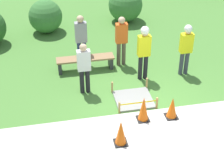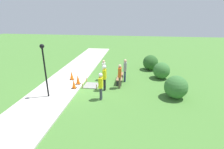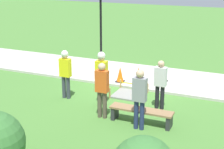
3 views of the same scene
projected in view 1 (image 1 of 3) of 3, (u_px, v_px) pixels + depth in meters
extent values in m
plane|color=#477A33|center=(151.00, 113.00, 9.93)|extent=(60.00, 60.00, 0.00)
cube|color=gray|center=(134.00, 99.00, 10.43)|extent=(1.12, 1.06, 0.06)
cube|color=tan|center=(119.00, 108.00, 9.81)|extent=(0.05, 0.05, 0.39)
cube|color=tan|center=(157.00, 103.00, 10.00)|extent=(0.05, 0.05, 0.39)
cube|color=tan|center=(112.00, 87.00, 10.69)|extent=(0.05, 0.05, 0.39)
cube|color=tan|center=(147.00, 83.00, 10.87)|extent=(0.05, 0.05, 0.39)
cube|color=yellow|center=(138.00, 103.00, 9.85)|extent=(1.12, 0.00, 0.04)
cube|color=black|center=(121.00, 143.00, 8.73)|extent=(0.34, 0.34, 0.02)
cone|color=orange|center=(121.00, 132.00, 8.54)|extent=(0.29, 0.29, 0.69)
cube|color=black|center=(143.00, 119.00, 9.52)|extent=(0.34, 0.34, 0.02)
cone|color=orange|center=(144.00, 108.00, 9.33)|extent=(0.29, 0.29, 0.72)
cube|color=black|center=(171.00, 116.00, 9.62)|extent=(0.34, 0.34, 0.02)
cone|color=orange|center=(172.00, 107.00, 9.45)|extent=(0.29, 0.29, 0.62)
cube|color=#2D2D33|center=(60.00, 67.00, 11.71)|extent=(0.12, 0.40, 0.41)
cube|color=#2D2D33|center=(111.00, 62.00, 12.00)|extent=(0.12, 0.40, 0.41)
cube|color=olive|center=(85.00, 58.00, 11.73)|extent=(1.97, 0.44, 0.06)
cylinder|color=black|center=(140.00, 67.00, 11.24)|extent=(0.14, 0.14, 0.88)
cylinder|color=black|center=(146.00, 67.00, 11.27)|extent=(0.14, 0.14, 0.88)
cube|color=yellow|center=(144.00, 46.00, 10.83)|extent=(0.40, 0.22, 0.69)
sphere|color=tan|center=(145.00, 32.00, 10.59)|extent=(0.24, 0.24, 0.24)
sphere|color=white|center=(145.00, 30.00, 10.55)|extent=(0.27, 0.27, 0.27)
cylinder|color=#383D47|center=(181.00, 63.00, 11.50)|extent=(0.14, 0.14, 0.84)
cylinder|color=#383D47|center=(186.00, 63.00, 11.53)|extent=(0.14, 0.14, 0.84)
cube|color=yellow|center=(186.00, 43.00, 11.11)|extent=(0.40, 0.22, 0.66)
sphere|color=tan|center=(188.00, 30.00, 10.88)|extent=(0.23, 0.23, 0.23)
sphere|color=white|center=(188.00, 29.00, 10.84)|extent=(0.26, 0.26, 0.26)
cylinder|color=brown|center=(119.00, 54.00, 12.01)|extent=(0.14, 0.14, 0.88)
cylinder|color=brown|center=(124.00, 53.00, 12.04)|extent=(0.14, 0.14, 0.88)
cube|color=#E55B1E|center=(121.00, 33.00, 11.60)|extent=(0.40, 0.22, 0.70)
sphere|color=tan|center=(122.00, 20.00, 11.35)|extent=(0.24, 0.24, 0.24)
cylinder|color=black|center=(82.00, 81.00, 10.58)|extent=(0.14, 0.14, 0.82)
cylinder|color=black|center=(88.00, 81.00, 10.61)|extent=(0.14, 0.14, 0.82)
cube|color=silver|center=(84.00, 60.00, 10.20)|extent=(0.40, 0.22, 0.65)
sphere|color=tan|center=(83.00, 47.00, 9.97)|extent=(0.22, 0.22, 0.22)
cylinder|color=navy|center=(79.00, 53.00, 12.03)|extent=(0.14, 0.14, 0.90)
cylinder|color=navy|center=(84.00, 53.00, 12.06)|extent=(0.14, 0.14, 0.90)
cube|color=gray|center=(81.00, 32.00, 11.61)|extent=(0.40, 0.22, 0.71)
sphere|color=tan|center=(80.00, 19.00, 11.35)|extent=(0.24, 0.24, 0.24)
sphere|color=#387033|center=(125.00, 5.00, 15.14)|extent=(1.50, 1.50, 1.50)
sphere|color=#387033|center=(46.00, 16.00, 14.20)|extent=(1.39, 1.39, 1.39)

